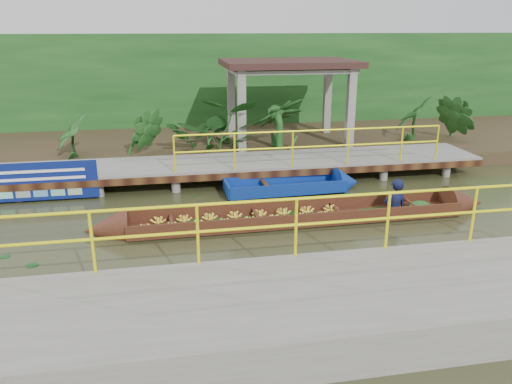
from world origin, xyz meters
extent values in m
plane|color=#30361B|center=(0.00, 0.00, 0.00)|extent=(80.00, 80.00, 0.00)
cube|color=#372E1B|center=(0.00, 7.50, 0.23)|extent=(30.00, 8.00, 0.45)
cube|color=slate|center=(0.00, 3.50, 0.50)|extent=(16.00, 2.00, 0.15)
cube|color=black|center=(0.00, 2.50, 0.42)|extent=(16.00, 0.12, 0.18)
cylinder|color=#F5EF0C|center=(2.75, 2.55, 1.57)|extent=(7.50, 0.05, 0.05)
cylinder|color=#F5EF0C|center=(2.75, 2.55, 1.12)|extent=(7.50, 0.05, 0.05)
cylinder|color=#F5EF0C|center=(2.75, 2.55, 1.07)|extent=(0.05, 0.05, 1.00)
cylinder|color=slate|center=(-4.00, 2.70, 0.22)|extent=(0.24, 0.24, 0.55)
cylinder|color=slate|center=(-4.00, 4.30, 0.22)|extent=(0.24, 0.24, 0.55)
cylinder|color=slate|center=(-2.00, 2.70, 0.22)|extent=(0.24, 0.24, 0.55)
cylinder|color=slate|center=(-2.00, 4.30, 0.22)|extent=(0.24, 0.24, 0.55)
cylinder|color=slate|center=(0.00, 2.70, 0.22)|extent=(0.24, 0.24, 0.55)
cylinder|color=slate|center=(0.00, 4.30, 0.22)|extent=(0.24, 0.24, 0.55)
cylinder|color=slate|center=(2.00, 2.70, 0.22)|extent=(0.24, 0.24, 0.55)
cylinder|color=slate|center=(2.00, 4.30, 0.22)|extent=(0.24, 0.24, 0.55)
cylinder|color=slate|center=(4.00, 2.70, 0.22)|extent=(0.24, 0.24, 0.55)
cylinder|color=slate|center=(4.00, 4.30, 0.22)|extent=(0.24, 0.24, 0.55)
cylinder|color=slate|center=(6.00, 2.70, 0.22)|extent=(0.24, 0.24, 0.55)
cylinder|color=slate|center=(6.00, 4.30, 0.22)|extent=(0.24, 0.24, 0.55)
cylinder|color=slate|center=(0.00, 2.70, 0.22)|extent=(0.24, 0.24, 0.55)
cube|color=slate|center=(1.00, -4.20, 0.30)|extent=(18.00, 2.40, 0.70)
cylinder|color=#F5EF0C|center=(1.00, -3.05, 1.65)|extent=(10.00, 0.05, 0.05)
cylinder|color=#F5EF0C|center=(1.00, -3.05, 1.20)|extent=(10.00, 0.05, 0.05)
cylinder|color=#F5EF0C|center=(1.00, -3.05, 1.15)|extent=(0.05, 0.05, 1.00)
cube|color=slate|center=(1.20, 5.10, 1.60)|extent=(0.25, 0.25, 2.80)
cube|color=slate|center=(4.80, 5.10, 1.60)|extent=(0.25, 0.25, 2.80)
cube|color=slate|center=(1.20, 7.50, 1.60)|extent=(0.25, 0.25, 2.80)
cube|color=slate|center=(4.80, 7.50, 1.60)|extent=(0.25, 0.25, 2.80)
cube|color=slate|center=(3.00, 6.30, 2.90)|extent=(4.00, 2.60, 0.12)
cube|color=#311B18|center=(3.00, 6.30, 3.10)|extent=(4.40, 3.00, 0.20)
cube|color=#143F15|center=(0.00, 10.00, 2.00)|extent=(30.00, 0.80, 4.00)
cube|color=#39160F|center=(1.68, 0.00, 0.06)|extent=(7.66, 1.04, 0.06)
cube|color=#39160F|center=(1.68, 0.48, 0.19)|extent=(7.65, 0.14, 0.33)
cube|color=#39160F|center=(1.69, -0.48, 0.19)|extent=(7.65, 0.14, 0.33)
cone|color=#39160F|center=(-2.57, -0.04, 0.13)|extent=(0.97, 0.93, 0.92)
cone|color=#39160F|center=(5.94, 0.05, 0.13)|extent=(0.97, 0.93, 0.92)
ellipsoid|color=#143F15|center=(4.74, 0.03, 0.15)|extent=(0.54, 0.43, 0.25)
imported|color=black|center=(4.07, 0.03, 0.88)|extent=(0.60, 0.41, 1.59)
cube|color=navy|center=(1.87, 2.04, 0.11)|extent=(3.19, 1.07, 0.11)
cube|color=navy|center=(1.86, 2.52, 0.23)|extent=(3.16, 0.19, 0.32)
cube|color=navy|center=(1.89, 1.57, 0.23)|extent=(3.16, 0.19, 0.32)
cube|color=navy|center=(0.30, 1.98, 0.23)|extent=(0.10, 0.95, 0.32)
cone|color=navy|center=(3.66, 2.12, 0.17)|extent=(0.67, 0.91, 0.88)
cube|color=black|center=(1.35, 2.02, 0.27)|extent=(0.14, 0.95, 0.05)
cube|color=navy|center=(-4.56, 2.48, 0.55)|extent=(3.19, 0.03, 1.00)
cube|color=white|center=(-4.56, 2.46, 0.82)|extent=(2.59, 0.01, 0.07)
cube|color=white|center=(-4.56, 2.46, 0.62)|extent=(2.59, 0.01, 0.07)
imported|color=#143F15|center=(-4.00, 5.30, 1.17)|extent=(1.15, 1.15, 1.43)
imported|color=#143F15|center=(-2.00, 5.30, 1.17)|extent=(1.15, 1.15, 1.43)
imported|color=#143F15|center=(0.50, 5.30, 1.17)|extent=(1.15, 1.15, 1.43)
imported|color=#143F15|center=(2.50, 5.30, 1.17)|extent=(1.15, 1.15, 1.43)
imported|color=#143F15|center=(7.50, 5.30, 1.17)|extent=(1.15, 1.15, 1.43)
imported|color=#143F15|center=(9.00, 5.30, 1.17)|extent=(1.15, 1.15, 1.43)
camera|label=1|loc=(-1.23, -10.33, 4.28)|focal=35.00mm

